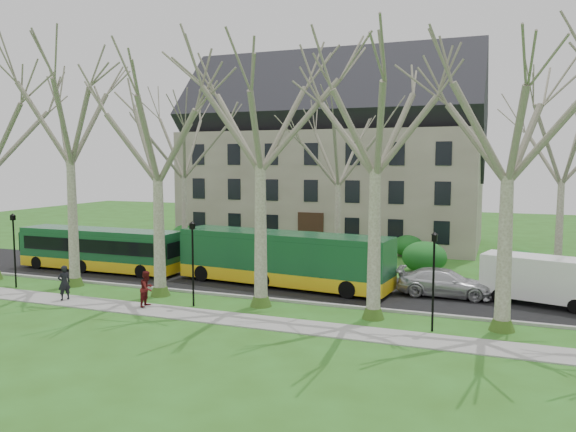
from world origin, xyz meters
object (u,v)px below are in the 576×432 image
object	(u,v)px
van_a	(541,281)
bus_follow	(283,258)
pedestrian_b	(147,289)
sedan	(445,283)
pedestrian_a	(64,283)
bus_lead	(100,249)

from	to	relation	value
van_a	bus_follow	bearing A→B (deg)	-161.93
pedestrian_b	sedan	bearing A→B (deg)	-64.62
pedestrian_b	bus_follow	bearing A→B (deg)	-37.51
van_a	pedestrian_b	xyz separation A→B (m)	(-18.80, -7.58, -0.32)
pedestrian_a	pedestrian_b	bearing A→B (deg)	119.97
bus_lead	pedestrian_b	world-z (taller)	bus_lead
van_a	pedestrian_a	size ratio (longest dim) A/B	3.05
sedan	van_a	xyz separation A→B (m)	(4.79, -0.04, 0.49)
bus_follow	sedan	distance (m)	9.34
pedestrian_a	pedestrian_b	distance (m)	4.92
sedan	bus_follow	bearing A→B (deg)	93.73
sedan	pedestrian_b	size ratio (longest dim) A/B	2.80
bus_lead	pedestrian_a	distance (m)	8.09
pedestrian_a	pedestrian_b	world-z (taller)	pedestrian_a
pedestrian_a	pedestrian_b	xyz separation A→B (m)	(4.90, 0.47, -0.02)
pedestrian_a	sedan	bearing A→B (deg)	137.65
bus_lead	sedan	bearing A→B (deg)	2.22
bus_follow	pedestrian_a	distance (m)	12.18
sedan	pedestrian_a	bearing A→B (deg)	112.68
bus_lead	bus_follow	world-z (taller)	bus_follow
bus_follow	pedestrian_a	size ratio (longest dim) A/B	7.04
van_a	sedan	bearing A→B (deg)	-165.04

